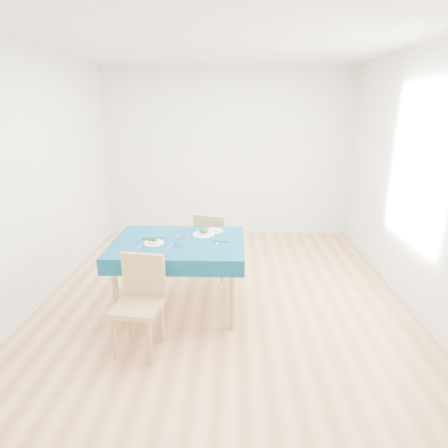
{
  "coord_description": "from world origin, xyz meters",
  "views": [
    {
      "loc": [
        0.11,
        -3.9,
        2.06
      ],
      "look_at": [
        0.0,
        0.0,
        0.85
      ],
      "focal_mm": 30.0,
      "sensor_mm": 36.0,
      "label": 1
    }
  ],
  "objects_px": {
    "table": "(180,275)",
    "bowl_near": "(154,241)",
    "chair_near": "(137,300)",
    "side_plate": "(214,231)",
    "chair_far": "(214,239)",
    "bowl_far": "(204,232)"
  },
  "relations": [
    {
      "from": "bowl_near",
      "to": "side_plate",
      "type": "height_order",
      "value": "bowl_near"
    },
    {
      "from": "table",
      "to": "bowl_near",
      "type": "xyz_separation_m",
      "value": [
        -0.23,
        -0.09,
        0.41
      ]
    },
    {
      "from": "table",
      "to": "chair_near",
      "type": "relative_size",
      "value": 1.36
    },
    {
      "from": "chair_far",
      "to": "bowl_near",
      "type": "distance_m",
      "value": 1.1
    },
    {
      "from": "table",
      "to": "chair_far",
      "type": "relative_size",
      "value": 1.36
    },
    {
      "from": "bowl_near",
      "to": "bowl_far",
      "type": "xyz_separation_m",
      "value": [
        0.48,
        0.29,
        0.0
      ]
    },
    {
      "from": "chair_far",
      "to": "side_plate",
      "type": "xyz_separation_m",
      "value": [
        0.03,
        -0.48,
        0.27
      ]
    },
    {
      "from": "bowl_near",
      "to": "bowl_far",
      "type": "bearing_deg",
      "value": 30.74
    },
    {
      "from": "bowl_near",
      "to": "bowl_far",
      "type": "distance_m",
      "value": 0.56
    },
    {
      "from": "chair_near",
      "to": "table",
      "type": "bearing_deg",
      "value": 79.58
    },
    {
      "from": "chair_near",
      "to": "bowl_near",
      "type": "distance_m",
      "value": 0.73
    },
    {
      "from": "table",
      "to": "chair_near",
      "type": "bearing_deg",
      "value": -108.61
    },
    {
      "from": "chair_near",
      "to": "bowl_near",
      "type": "xyz_separation_m",
      "value": [
        0.02,
        0.67,
        0.3
      ]
    },
    {
      "from": "chair_far",
      "to": "bowl_near",
      "type": "height_order",
      "value": "chair_far"
    },
    {
      "from": "chair_near",
      "to": "side_plate",
      "type": "bearing_deg",
      "value": 68.94
    },
    {
      "from": "chair_near",
      "to": "bowl_near",
      "type": "height_order",
      "value": "chair_near"
    },
    {
      "from": "chair_far",
      "to": "bowl_far",
      "type": "distance_m",
      "value": 0.69
    },
    {
      "from": "table",
      "to": "chair_near",
      "type": "distance_m",
      "value": 0.8
    },
    {
      "from": "table",
      "to": "bowl_near",
      "type": "height_order",
      "value": "bowl_near"
    },
    {
      "from": "chair_far",
      "to": "bowl_far",
      "type": "relative_size",
      "value": 4.13
    },
    {
      "from": "table",
      "to": "side_plate",
      "type": "height_order",
      "value": "side_plate"
    },
    {
      "from": "chair_far",
      "to": "side_plate",
      "type": "relative_size",
      "value": 4.89
    }
  ]
}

